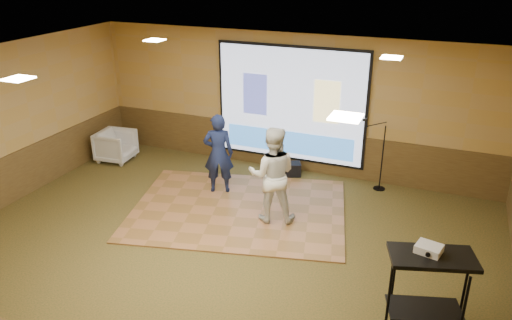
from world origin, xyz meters
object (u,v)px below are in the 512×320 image
at_px(dance_floor, 239,209).
at_px(av_table, 430,276).
at_px(player_right, 272,175).
at_px(banquet_chair, 116,146).
at_px(mic_stand, 378,167).
at_px(projector_screen, 290,106).
at_px(projector, 429,249).
at_px(player_left, 218,154).
at_px(duffel_bag, 290,169).

distance_m(dance_floor, av_table, 4.11).
height_order(player_right, av_table, player_right).
distance_m(dance_floor, banquet_chair, 3.81).
bearing_deg(mic_stand, dance_floor, -163.40).
height_order(projector_screen, av_table, projector_screen).
relative_size(projector_screen, projector, 10.94).
bearing_deg(player_left, projector_screen, -142.19).
relative_size(player_left, mic_stand, 1.09).
distance_m(projector_screen, banquet_chair, 4.16).
distance_m(player_left, mic_stand, 3.25).
height_order(projector, duffel_bag, projector).
xyz_separation_m(mic_stand, banquet_chair, (-5.89, -0.75, -0.14)).
bearing_deg(projector_screen, dance_floor, -96.78).
xyz_separation_m(dance_floor, mic_stand, (2.27, 1.90, 0.48)).
xyz_separation_m(projector_screen, player_left, (-0.93, -1.63, -0.64)).
relative_size(projector_screen, mic_stand, 2.23).
bearing_deg(av_table, projector_screen, 127.80).
bearing_deg(duffel_bag, projector, -51.44).
bearing_deg(banquet_chair, av_table, -118.98).
relative_size(player_right, banquet_chair, 2.25).
relative_size(av_table, projector, 3.61).
relative_size(player_left, player_right, 0.92).
xyz_separation_m(projector, duffel_bag, (-3.05, 3.82, -1.01)).
xyz_separation_m(player_right, mic_stand, (1.55, 2.04, -0.42)).
bearing_deg(projector, banquet_chair, 170.03).
xyz_separation_m(projector_screen, projector, (3.19, -4.14, -0.33)).
relative_size(player_left, banquet_chair, 2.07).
xyz_separation_m(projector, banquet_chair, (-7.07, 3.11, -0.79)).
distance_m(dance_floor, projector, 4.12).
distance_m(av_table, banquet_chair, 7.81).
bearing_deg(projector_screen, duffel_bag, -65.93).
bearing_deg(duffel_bag, projector_screen, 114.07).
relative_size(dance_floor, av_table, 3.60).
xyz_separation_m(banquet_chair, duffel_bag, (4.02, 0.71, -0.22)).
height_order(dance_floor, player_left, player_left).
height_order(dance_floor, mic_stand, mic_stand).
bearing_deg(player_left, mic_stand, -177.82).
relative_size(player_right, av_table, 1.61).
bearing_deg(player_left, duffel_bag, -151.65).
bearing_deg(duffel_bag, av_table, -51.26).
height_order(av_table, banquet_chair, av_table).
bearing_deg(banquet_chair, player_right, -111.64).
bearing_deg(projector, projector_screen, 141.42).
relative_size(dance_floor, player_left, 2.43).
bearing_deg(duffel_bag, player_right, -80.98).
xyz_separation_m(player_right, av_table, (2.79, -1.87, -0.12)).
distance_m(projector_screen, mic_stand, 2.25).
height_order(player_right, mic_stand, player_right).
xyz_separation_m(mic_stand, duffel_bag, (-1.87, -0.04, -0.35)).
distance_m(player_right, projector, 3.29).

